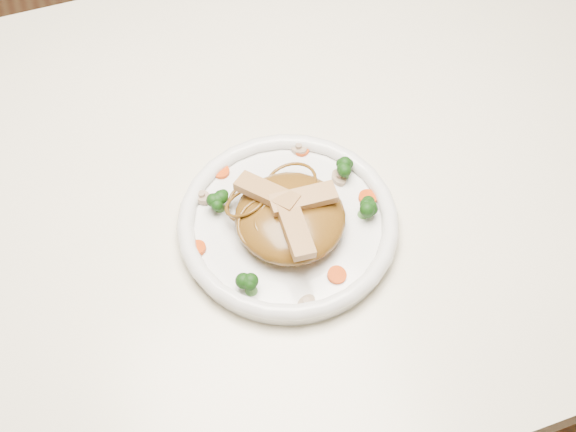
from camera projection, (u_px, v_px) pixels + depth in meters
name	position (u px, v px, depth m)	size (l,w,h in m)	color
ground	(275.00, 393.00, 1.56)	(4.00, 4.00, 0.00)	brown
table	(269.00, 216.00, 1.02)	(1.20, 0.80, 0.75)	beige
plate	(288.00, 227.00, 0.88)	(0.25, 0.25, 0.02)	white
noodle_mound	(290.00, 218.00, 0.86)	(0.13, 0.13, 0.04)	brown
chicken_a	(303.00, 199.00, 0.84)	(0.08, 0.02, 0.01)	tan
chicken_b	(267.00, 192.00, 0.84)	(0.08, 0.02, 0.01)	tan
chicken_c	(295.00, 228.00, 0.82)	(0.08, 0.02, 0.01)	tan
broccoli_0	(344.00, 169.00, 0.90)	(0.02, 0.02, 0.03)	#12440E
broccoli_1	(219.00, 200.00, 0.87)	(0.03, 0.03, 0.03)	#12440E
broccoli_2	(251.00, 284.00, 0.81)	(0.03, 0.03, 0.03)	#12440E
broccoli_3	(364.00, 208.00, 0.87)	(0.02, 0.02, 0.03)	#12440E
carrot_0	(301.00, 149.00, 0.93)	(0.02, 0.02, 0.01)	#E94708
carrot_1	(197.00, 248.00, 0.85)	(0.02, 0.02, 0.01)	#E94708
carrot_2	(368.00, 198.00, 0.89)	(0.02, 0.02, 0.01)	#E94708
carrot_3	(221.00, 172.00, 0.91)	(0.02, 0.02, 0.01)	#E94708
carrot_4	(337.00, 275.00, 0.83)	(0.02, 0.02, 0.01)	#E94708
mushroom_0	(306.00, 304.00, 0.81)	(0.02, 0.02, 0.01)	tan
mushroom_1	(339.00, 178.00, 0.91)	(0.02, 0.02, 0.01)	tan
mushroom_2	(202.00, 197.00, 0.89)	(0.03, 0.03, 0.01)	tan
mushroom_3	(299.00, 149.00, 0.93)	(0.02, 0.02, 0.01)	tan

